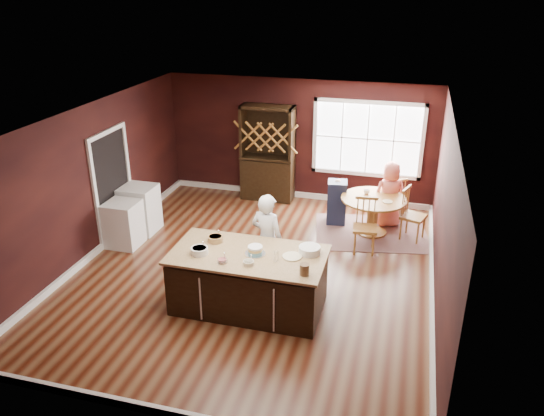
{
  "coord_description": "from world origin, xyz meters",
  "views": [
    {
      "loc": [
        2.39,
        -7.65,
        4.68
      ],
      "look_at": [
        0.22,
        0.36,
        1.05
      ],
      "focal_mm": 35.0,
      "sensor_mm": 36.0,
      "label": 1
    }
  ],
  "objects_px": {
    "hutch": "(268,153)",
    "washer": "(124,224)",
    "baker": "(267,240)",
    "chair_north": "(394,197)",
    "chair_south": "(365,226)",
    "kitchen_island": "(249,282)",
    "chair_east": "(414,214)",
    "high_chair": "(337,201)",
    "dryer": "(140,209)",
    "layer_cake": "(255,250)",
    "toddler": "(338,185)",
    "dining_table": "(373,208)",
    "seated_woman": "(390,194)"
  },
  "relations": [
    {
      "from": "baker",
      "to": "chair_north",
      "type": "height_order",
      "value": "baker"
    },
    {
      "from": "dining_table",
      "to": "toddler",
      "type": "height_order",
      "value": "toddler"
    },
    {
      "from": "baker",
      "to": "chair_north",
      "type": "bearing_deg",
      "value": -103.69
    },
    {
      "from": "washer",
      "to": "layer_cake",
      "type": "bearing_deg",
      "value": -24.02
    },
    {
      "from": "kitchen_island",
      "to": "seated_woman",
      "type": "relative_size",
      "value": 1.71
    },
    {
      "from": "chair_east",
      "to": "chair_north",
      "type": "xyz_separation_m",
      "value": [
        -0.42,
        0.92,
        -0.06
      ]
    },
    {
      "from": "dining_table",
      "to": "washer",
      "type": "distance_m",
      "value": 4.79
    },
    {
      "from": "toddler",
      "to": "hutch",
      "type": "bearing_deg",
      "value": 153.53
    },
    {
      "from": "hutch",
      "to": "washer",
      "type": "height_order",
      "value": "hutch"
    },
    {
      "from": "kitchen_island",
      "to": "layer_cake",
      "type": "bearing_deg",
      "value": 10.57
    },
    {
      "from": "hutch",
      "to": "washer",
      "type": "bearing_deg",
      "value": -124.09
    },
    {
      "from": "washer",
      "to": "dryer",
      "type": "distance_m",
      "value": 0.64
    },
    {
      "from": "kitchen_island",
      "to": "chair_east",
      "type": "distance_m",
      "value": 3.83
    },
    {
      "from": "baker",
      "to": "seated_woman",
      "type": "height_order",
      "value": "baker"
    },
    {
      "from": "high_chair",
      "to": "dryer",
      "type": "distance_m",
      "value": 3.96
    },
    {
      "from": "dining_table",
      "to": "seated_woman",
      "type": "xyz_separation_m",
      "value": [
        0.28,
        0.45,
        0.14
      ]
    },
    {
      "from": "kitchen_island",
      "to": "high_chair",
      "type": "bearing_deg",
      "value": 76.36
    },
    {
      "from": "hutch",
      "to": "baker",
      "type": "bearing_deg",
      "value": -74.56
    },
    {
      "from": "high_chair",
      "to": "chair_east",
      "type": "bearing_deg",
      "value": -21.51
    },
    {
      "from": "toddler",
      "to": "dining_table",
      "type": "bearing_deg",
      "value": -25.02
    },
    {
      "from": "layer_cake",
      "to": "chair_east",
      "type": "distance_m",
      "value": 3.78
    },
    {
      "from": "seated_woman",
      "to": "toddler",
      "type": "height_order",
      "value": "seated_woman"
    },
    {
      "from": "toddler",
      "to": "high_chair",
      "type": "bearing_deg",
      "value": -101.36
    },
    {
      "from": "washer",
      "to": "toddler",
      "type": "bearing_deg",
      "value": 29.27
    },
    {
      "from": "high_chair",
      "to": "baker",
      "type": "bearing_deg",
      "value": -113.74
    },
    {
      "from": "high_chair",
      "to": "toddler",
      "type": "xyz_separation_m",
      "value": [
        0.01,
        0.05,
        0.34
      ]
    },
    {
      "from": "kitchen_island",
      "to": "chair_south",
      "type": "xyz_separation_m",
      "value": [
        1.51,
        2.26,
        0.08
      ]
    },
    {
      "from": "layer_cake",
      "to": "chair_north",
      "type": "distance_m",
      "value": 4.36
    },
    {
      "from": "hutch",
      "to": "kitchen_island",
      "type": "bearing_deg",
      "value": -78.24
    },
    {
      "from": "layer_cake",
      "to": "hutch",
      "type": "distance_m",
      "value": 4.39
    },
    {
      "from": "chair_east",
      "to": "chair_south",
      "type": "bearing_deg",
      "value": 150.29
    },
    {
      "from": "seated_woman",
      "to": "dining_table",
      "type": "bearing_deg",
      "value": 37.87
    },
    {
      "from": "layer_cake",
      "to": "chair_north",
      "type": "xyz_separation_m",
      "value": [
        1.83,
        3.92,
        -0.52
      ]
    },
    {
      "from": "chair_south",
      "to": "hutch",
      "type": "relative_size",
      "value": 0.48
    },
    {
      "from": "chair_north",
      "to": "chair_east",
      "type": "bearing_deg",
      "value": 83.12
    },
    {
      "from": "chair_north",
      "to": "dining_table",
      "type": "bearing_deg",
      "value": 36.18
    },
    {
      "from": "dining_table",
      "to": "baker",
      "type": "xyz_separation_m",
      "value": [
        -1.5,
        -2.33,
        0.26
      ]
    },
    {
      "from": "high_chair",
      "to": "hutch",
      "type": "height_order",
      "value": "hutch"
    },
    {
      "from": "baker",
      "to": "seated_woman",
      "type": "distance_m",
      "value": 3.3
    },
    {
      "from": "chair_south",
      "to": "dryer",
      "type": "distance_m",
      "value": 4.4
    },
    {
      "from": "chair_south",
      "to": "chair_east",
      "type": "bearing_deg",
      "value": 35.82
    },
    {
      "from": "washer",
      "to": "high_chair",
      "type": "bearing_deg",
      "value": 28.76
    },
    {
      "from": "chair_north",
      "to": "seated_woman",
      "type": "height_order",
      "value": "seated_woman"
    },
    {
      "from": "toddler",
      "to": "washer",
      "type": "distance_m",
      "value": 4.27
    },
    {
      "from": "kitchen_island",
      "to": "hutch",
      "type": "distance_m",
      "value": 4.43
    },
    {
      "from": "layer_cake",
      "to": "dryer",
      "type": "height_order",
      "value": "layer_cake"
    },
    {
      "from": "chair_south",
      "to": "high_chair",
      "type": "height_order",
      "value": "chair_south"
    },
    {
      "from": "hutch",
      "to": "dryer",
      "type": "height_order",
      "value": "hutch"
    },
    {
      "from": "chair_north",
      "to": "hutch",
      "type": "xyz_separation_m",
      "value": [
        -2.83,
        0.35,
        0.61
      ]
    },
    {
      "from": "high_chair",
      "to": "washer",
      "type": "xyz_separation_m",
      "value": [
        -3.7,
        -2.03,
        -0.04
      ]
    }
  ]
}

